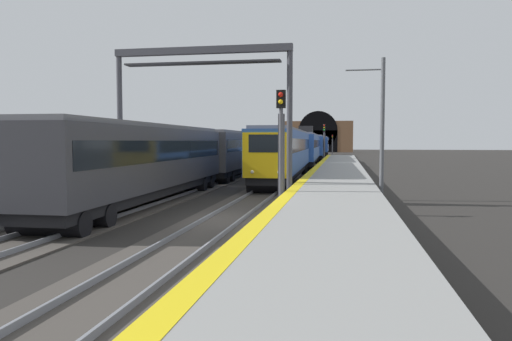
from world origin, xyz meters
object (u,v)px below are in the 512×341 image
at_px(train_adjacent_platform, 202,154).
at_px(railway_signal_mid, 324,140).
at_px(overhead_signal_gantry, 202,86).
at_px(catenary_mast_near, 382,128).
at_px(railway_signal_near, 281,142).
at_px(railway_signal_far, 332,143).
at_px(train_main_approaching, 311,147).

relative_size(train_adjacent_platform, railway_signal_mid, 7.03).
distance_m(overhead_signal_gantry, catenary_mast_near, 9.51).
distance_m(railway_signal_near, railway_signal_far, 95.22).
bearing_deg(railway_signal_far, railway_signal_near, 0.00).
bearing_deg(train_adjacent_platform, railway_signal_near, -150.23).
distance_m(railway_signal_mid, catenary_mast_near, 40.06).
height_order(railway_signal_far, overhead_signal_gantry, overhead_signal_gantry).
distance_m(train_main_approaching, railway_signal_near, 48.69).
distance_m(train_adjacent_platform, railway_signal_mid, 34.60).
distance_m(railway_signal_near, catenary_mast_near, 7.36).
bearing_deg(railway_signal_near, railway_signal_mid, -180.00).
bearing_deg(railway_signal_mid, railway_signal_far, -180.00).
xyz_separation_m(railway_signal_mid, railway_signal_far, (49.65, 0.00, -0.57)).
height_order(railway_signal_far, catenary_mast_near, catenary_mast_near).
xyz_separation_m(railway_signal_near, overhead_signal_gantry, (3.33, 4.44, 2.81)).
bearing_deg(overhead_signal_gantry, railway_signal_near, -126.91).
xyz_separation_m(train_main_approaching, overhead_signal_gantry, (-45.31, 2.52, 3.57)).
xyz_separation_m(train_adjacent_platform, railway_signal_near, (-11.69, -6.96, 0.82)).
xyz_separation_m(railway_signal_near, railway_signal_far, (95.22, -0.00, -0.36)).
bearing_deg(overhead_signal_gantry, train_adjacent_platform, 16.79).
bearing_deg(railway_signal_mid, train_main_approaching, -148.09).
height_order(train_main_approaching, train_adjacent_platform, train_main_approaching).
relative_size(railway_signal_near, overhead_signal_gantry, 0.57).
height_order(train_main_approaching, railway_signal_mid, railway_signal_mid).
bearing_deg(train_adjacent_platform, overhead_signal_gantry, -164.21).
bearing_deg(railway_signal_near, overhead_signal_gantry, -126.91).
xyz_separation_m(railway_signal_far, catenary_mast_near, (-89.46, -4.52, 1.10)).
height_order(railway_signal_near, railway_signal_far, railway_signal_near).
distance_m(railway_signal_mid, railway_signal_far, 49.66).
relative_size(train_adjacent_platform, catenary_mast_near, 5.15).
height_order(train_adjacent_platform, railway_signal_far, railway_signal_far).
distance_m(railway_signal_near, overhead_signal_gantry, 6.22).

